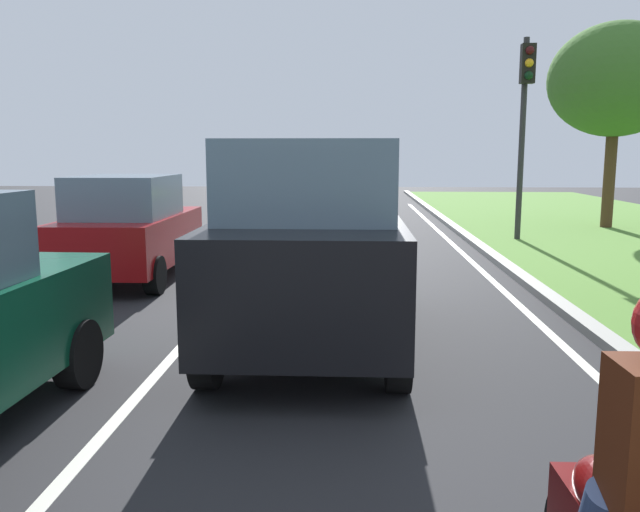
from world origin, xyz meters
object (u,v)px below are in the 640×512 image
(car_suv_ahead, at_px, (312,242))
(tree_roadside_far, at_px, (616,80))
(car_hatchback_far, at_px, (130,228))
(traffic_light_near_right, at_px, (525,104))

(car_suv_ahead, bearing_deg, tree_roadside_far, 56.59)
(tree_roadside_far, bearing_deg, car_suv_ahead, -123.60)
(car_suv_ahead, relative_size, tree_roadside_far, 0.79)
(car_hatchback_far, relative_size, traffic_light_near_right, 0.77)
(car_suv_ahead, height_order, traffic_light_near_right, traffic_light_near_right)
(car_hatchback_far, bearing_deg, car_suv_ahead, -47.87)
(traffic_light_near_right, xyz_separation_m, tree_roadside_far, (3.17, 2.84, 0.82))
(traffic_light_near_right, bearing_deg, car_hatchback_far, -146.90)
(car_hatchback_far, distance_m, tree_roadside_far, 13.97)
(car_hatchback_far, bearing_deg, tree_roadside_far, 35.00)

